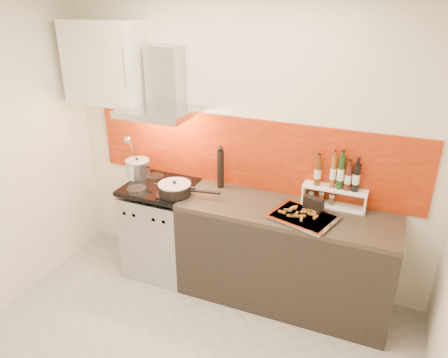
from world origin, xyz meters
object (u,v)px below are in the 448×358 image
at_px(saute_pan, 175,189).
at_px(pepper_mill, 220,168).
at_px(counter, 284,256).
at_px(stock_pot, 138,168).
at_px(range_stove, 162,229).
at_px(baking_tray, 303,217).

bearing_deg(saute_pan, pepper_mill, 45.86).
relative_size(counter, stock_pot, 7.99).
distance_m(range_stove, stock_pot, 0.63).
relative_size(range_stove, stock_pot, 4.04).
bearing_deg(range_stove, saute_pan, -26.20).
height_order(range_stove, stock_pot, stock_pot).
distance_m(counter, baking_tray, 0.50).
relative_size(range_stove, saute_pan, 1.66).
distance_m(stock_pot, pepper_mill, 0.82).
xyz_separation_m(stock_pot, pepper_mill, (0.80, 0.10, 0.10)).
distance_m(stock_pot, baking_tray, 1.64).
height_order(range_stove, counter, range_stove).
relative_size(counter, pepper_mill, 4.55).
bearing_deg(baking_tray, saute_pan, -178.64).
height_order(counter, stock_pot, stock_pot).
bearing_deg(baking_tray, stock_pot, 173.93).
xyz_separation_m(counter, stock_pot, (-1.48, 0.08, 0.54)).
xyz_separation_m(pepper_mill, baking_tray, (0.82, -0.28, -0.18)).
height_order(counter, baking_tray, baking_tray).
xyz_separation_m(saute_pan, pepper_mill, (0.29, 0.30, 0.13)).
distance_m(counter, saute_pan, 1.10).
distance_m(saute_pan, baking_tray, 1.12).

